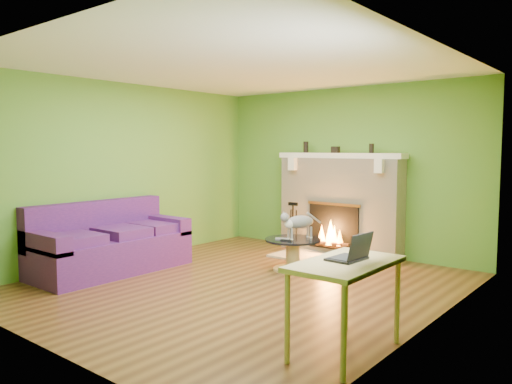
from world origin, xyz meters
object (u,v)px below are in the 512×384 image
sofa (109,244)px  desk (346,272)px  coffee_table (293,252)px  cat (300,225)px

sofa → desk: bearing=-6.0°
coffee_table → desk: size_ratio=0.75×
coffee_table → sofa: bearing=-140.1°
sofa → coffee_table: size_ratio=2.73×
coffee_table → cat: (0.08, 0.05, 0.37)m
sofa → desk: sofa is taller
sofa → cat: (1.98, 1.64, 0.26)m
sofa → coffee_table: bearing=39.9°
sofa → desk: (3.81, -0.40, 0.30)m
cat → sofa: bearing=-117.4°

